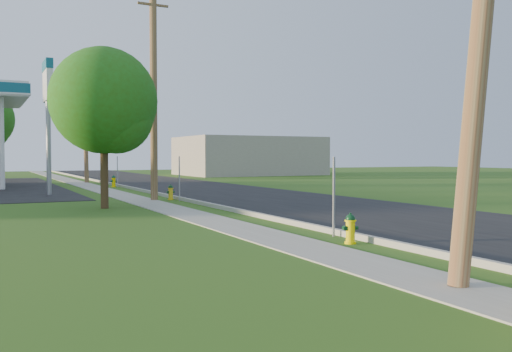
{
  "coord_description": "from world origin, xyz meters",
  "views": [
    {
      "loc": [
        -7.61,
        -6.94,
        2.03
      ],
      "look_at": [
        0.0,
        8.0,
        1.4
      ],
      "focal_mm": 38.0,
      "sensor_mm": 36.0,
      "label": 1
    }
  ],
  "objects": [
    {
      "name": "hydrant_far",
      "position": [
        0.02,
        28.29,
        0.38
      ],
      "size": [
        0.4,
        0.36,
        0.78
      ],
      "color": "#F6D900",
      "rests_on": "ground"
    },
    {
      "name": "hydrant_mid",
      "position": [
        0.15,
        16.94,
        0.35
      ],
      "size": [
        0.37,
        0.33,
        0.72
      ],
      "color": "yellow",
      "rests_on": "ground"
    },
    {
      "name": "price_pylon",
      "position": [
        -4.5,
        22.5,
        5.43
      ],
      "size": [
        0.34,
        2.04,
        6.85
      ],
      "color": "gray",
      "rests_on": "ground"
    },
    {
      "name": "ground_plane",
      "position": [
        0.0,
        0.0,
        0.0
      ],
      "size": [
        140.0,
        140.0,
        0.0
      ],
      "primitive_type": "plane",
      "color": "#2D571A",
      "rests_on": "ground"
    },
    {
      "name": "sign_post_near",
      "position": [
        0.25,
        4.2,
        1.0
      ],
      "size": [
        0.05,
        0.04,
        2.0
      ],
      "primitive_type": "cube",
      "color": "gray",
      "rests_on": "ground"
    },
    {
      "name": "distant_building",
      "position": [
        18.0,
        45.0,
        2.0
      ],
      "size": [
        14.0,
        10.0,
        4.0
      ],
      "primitive_type": "cube",
      "color": "gray",
      "rests_on": "ground"
    },
    {
      "name": "utility_pole_far",
      "position": [
        -0.6,
        35.0,
        4.8
      ],
      "size": [
        1.4,
        0.32,
        9.5
      ],
      "color": "brown",
      "rests_on": "ground"
    },
    {
      "name": "sign_post_far",
      "position": [
        0.25,
        28.2,
        1.0
      ],
      "size": [
        0.05,
        0.04,
        2.0
      ],
      "primitive_type": "cube",
      "color": "gray",
      "rests_on": "ground"
    },
    {
      "name": "sign_post_mid",
      "position": [
        0.25,
        16.0,
        1.0
      ],
      "size": [
        0.05,
        0.04,
        2.0
      ],
      "primitive_type": "cube",
      "color": "gray",
      "rests_on": "ground"
    },
    {
      "name": "sidewalk",
      "position": [
        -1.25,
        10.0,
        0.01
      ],
      "size": [
        1.5,
        120.0,
        0.03
      ],
      "primitive_type": "cube",
      "color": "gray",
      "rests_on": "ground"
    },
    {
      "name": "road",
      "position": [
        4.5,
        10.0,
        0.01
      ],
      "size": [
        8.0,
        120.0,
        0.02
      ],
      "primitive_type": "cube",
      "color": "black",
      "rests_on": "ground"
    },
    {
      "name": "curb",
      "position": [
        0.5,
        10.0,
        0.07
      ],
      "size": [
        0.15,
        120.0,
        0.15
      ],
      "primitive_type": "cube",
      "color": "#A29F95",
      "rests_on": "ground"
    },
    {
      "name": "tree_verge",
      "position": [
        -3.28,
        14.16,
        3.98
      ],
      "size": [
        4.08,
        4.08,
        6.18
      ],
      "color": "#3D2917",
      "rests_on": "ground"
    },
    {
      "name": "utility_pole_mid",
      "position": [
        -0.6,
        17.0,
        4.95
      ],
      "size": [
        1.4,
        0.32,
        9.8
      ],
      "color": "brown",
      "rests_on": "ground"
    },
    {
      "name": "hydrant_near",
      "position": [
        -0.04,
        3.13,
        0.35
      ],
      "size": [
        0.37,
        0.33,
        0.72
      ],
      "color": "#F7DC02",
      "rests_on": "ground"
    }
  ]
}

